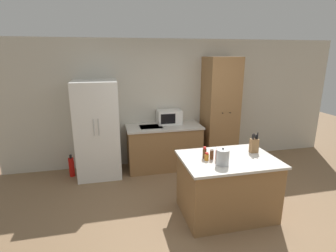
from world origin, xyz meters
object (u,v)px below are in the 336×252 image
object	(u,v)px
refrigerator	(98,129)
microwave	(169,117)
spice_bottle_short_red	(218,155)
spice_bottle_green_herb	(207,157)
fire_extinguisher	(72,167)
spice_bottle_tall_dark	(205,153)
spice_bottle_amber_oil	(212,154)
pantry_cabinet	(220,112)
kettle	(223,157)
knife_block	(254,145)

from	to	relation	value
refrigerator	microwave	size ratio (longest dim) A/B	3.70
spice_bottle_short_red	spice_bottle_green_herb	bearing A→B (deg)	169.16
refrigerator	spice_bottle_short_red	xyz separation A→B (m)	(1.66, -1.81, 0.04)
refrigerator	fire_extinguisher	size ratio (longest dim) A/B	4.19
microwave	spice_bottle_tall_dark	xyz separation A→B (m)	(0.07, -1.90, -0.08)
spice_bottle_amber_oil	pantry_cabinet	bearing A→B (deg)	63.53
pantry_cabinet	fire_extinguisher	xyz separation A→B (m)	(-3.04, -0.04, -0.93)
refrigerator	microwave	world-z (taller)	refrigerator
refrigerator	spice_bottle_short_red	size ratio (longest dim) A/B	10.77
kettle	pantry_cabinet	bearing A→B (deg)	67.51
pantry_cabinet	spice_bottle_green_herb	size ratio (longest dim) A/B	20.09
spice_bottle_short_red	spice_bottle_amber_oil	bearing A→B (deg)	143.69
pantry_cabinet	refrigerator	bearing A→B (deg)	-178.52
pantry_cabinet	fire_extinguisher	world-z (taller)	pantry_cabinet
fire_extinguisher	spice_bottle_short_red	bearing A→B (deg)	-39.80
kettle	fire_extinguisher	xyz separation A→B (m)	(-2.20, 1.99, -0.79)
spice_bottle_green_herb	kettle	bearing A→B (deg)	-51.61
refrigerator	spice_bottle_green_herb	bearing A→B (deg)	-49.64
spice_bottle_amber_oil	spice_bottle_green_herb	xyz separation A→B (m)	(-0.08, -0.02, -0.02)
spice_bottle_amber_oil	spice_bottle_green_herb	bearing A→B (deg)	-165.73
spice_bottle_amber_oil	fire_extinguisher	bearing A→B (deg)	140.09
microwave	knife_block	distance (m)	2.04
knife_block	spice_bottle_short_red	bearing A→B (deg)	-166.25
spice_bottle_short_red	spice_bottle_amber_oil	size ratio (longest dim) A/B	1.08
spice_bottle_short_red	spice_bottle_green_herb	distance (m)	0.15
knife_block	fire_extinguisher	size ratio (longest dim) A/B	0.71
refrigerator	kettle	distance (m)	2.58
refrigerator	kettle	bearing A→B (deg)	-49.83
knife_block	spice_bottle_green_herb	world-z (taller)	knife_block
microwave	spice_bottle_green_herb	bearing A→B (deg)	-87.89
knife_block	spice_bottle_tall_dark	world-z (taller)	knife_block
spice_bottle_tall_dark	spice_bottle_green_herb	distance (m)	0.08
spice_bottle_tall_dark	fire_extinguisher	distance (m)	2.79
pantry_cabinet	spice_bottle_tall_dark	world-z (taller)	pantry_cabinet
refrigerator	spice_bottle_amber_oil	bearing A→B (deg)	-47.81
spice_bottle_tall_dark	spice_bottle_green_herb	xyz separation A→B (m)	(0.00, -0.08, -0.03)
spice_bottle_tall_dark	spice_bottle_amber_oil	size ratio (longest dim) A/B	1.07
spice_bottle_short_red	fire_extinguisher	distance (m)	2.97
spice_bottle_short_red	fire_extinguisher	xyz separation A→B (m)	(-2.20, 1.83, -0.77)
spice_bottle_short_red	knife_block	bearing A→B (deg)	13.75
spice_bottle_amber_oil	microwave	bearing A→B (deg)	94.53
spice_bottle_short_red	spice_bottle_green_herb	xyz separation A→B (m)	(-0.15, 0.03, -0.03)
microwave	spice_bottle_green_herb	distance (m)	1.98
refrigerator	spice_bottle_tall_dark	xyz separation A→B (m)	(1.51, -1.71, 0.04)
spice_bottle_green_herb	fire_extinguisher	xyz separation A→B (m)	(-2.05, 1.81, -0.74)
microwave	fire_extinguisher	distance (m)	2.16
refrigerator	microwave	distance (m)	1.46
pantry_cabinet	spice_bottle_tall_dark	size ratio (longest dim) A/B	13.27
pantry_cabinet	microwave	world-z (taller)	pantry_cabinet
pantry_cabinet	kettle	distance (m)	2.21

